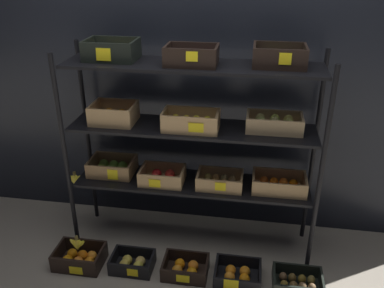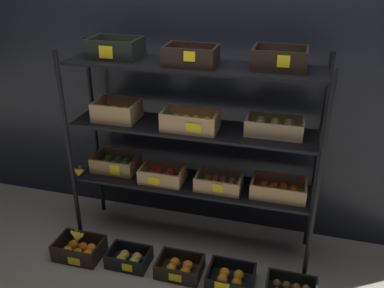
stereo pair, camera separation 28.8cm
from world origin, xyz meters
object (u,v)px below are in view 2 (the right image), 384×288
display_rack (191,129)px  banana_bunch_loose (77,236)px  crate_ground_apple_gold (129,258)px  crate_ground_right_orange (231,278)px  crate_ground_center_orange (180,268)px  crate_ground_orange (80,250)px

display_rack → banana_bunch_loose: (-0.76, -0.40, -0.78)m
crate_ground_apple_gold → crate_ground_right_orange: crate_ground_apple_gold is taller
crate_ground_center_orange → banana_bunch_loose: banana_bunch_loose is taller
display_rack → banana_bunch_loose: display_rack is taller
crate_ground_apple_gold → crate_ground_orange: bearing=-177.8°
banana_bunch_loose → crate_ground_right_orange: bearing=1.1°
display_rack → banana_bunch_loose: size_ratio=14.19×
display_rack → crate_ground_right_orange: size_ratio=5.79×
display_rack → crate_ground_orange: (-0.75, -0.39, -0.91)m
crate_ground_center_orange → crate_ground_right_orange: 0.37m
crate_ground_center_orange → display_rack: bearing=93.2°
crate_ground_apple_gold → banana_bunch_loose: size_ratio=2.31×
crate_ground_apple_gold → crate_ground_right_orange: size_ratio=0.94×
crate_ground_center_orange → crate_ground_right_orange: size_ratio=0.99×
crate_ground_right_orange → banana_bunch_loose: 1.15m
banana_bunch_loose → display_rack: bearing=27.6°
crate_ground_apple_gold → banana_bunch_loose: (-0.39, -0.02, 0.14)m
crate_ground_apple_gold → crate_ground_center_orange: crate_ground_center_orange is taller
display_rack → banana_bunch_loose: bearing=-152.4°
crate_ground_orange → banana_bunch_loose: size_ratio=2.64×
crate_ground_right_orange → crate_ground_apple_gold: bearing=-179.8°
banana_bunch_loose → crate_ground_center_orange: bearing=2.0°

